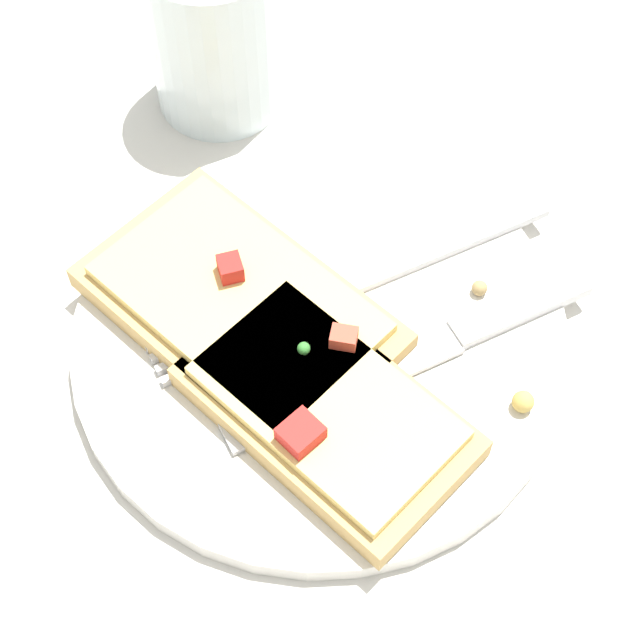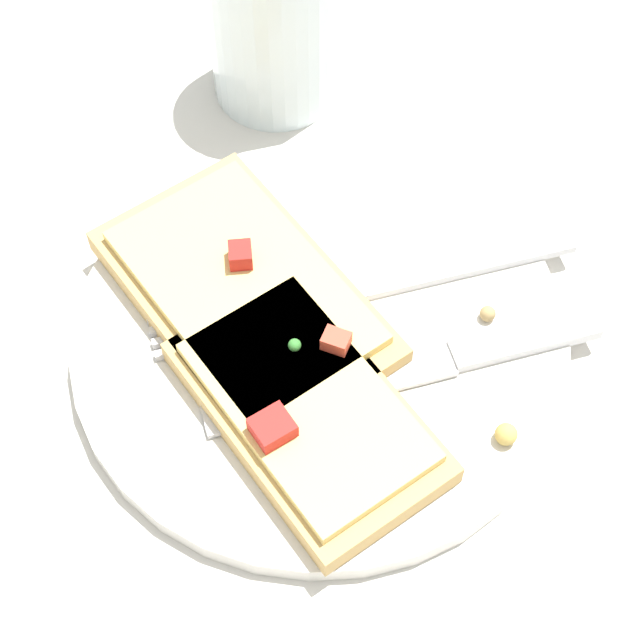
{
  "view_description": "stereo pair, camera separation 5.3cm",
  "coord_description": "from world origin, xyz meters",
  "px_view_note": "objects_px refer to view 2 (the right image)",
  "views": [
    {
      "loc": [
        0.15,
        0.24,
        0.47
      ],
      "look_at": [
        0.0,
        0.0,
        0.02
      ],
      "focal_mm": 60.0,
      "sensor_mm": 36.0,
      "label": 1
    },
    {
      "loc": [
        0.1,
        0.27,
        0.47
      ],
      "look_at": [
        0.0,
        0.0,
        0.02
      ],
      "focal_mm": 60.0,
      "sensor_mm": 36.0,
      "label": 2
    }
  ],
  "objects_px": {
    "plate": "(320,337)",
    "pizza_slice_main": "(244,294)",
    "drinking_glass": "(274,21)",
    "pizza_slice_corner": "(307,409)",
    "knife": "(436,362)",
    "fork": "(343,294)"
  },
  "relations": [
    {
      "from": "fork",
      "to": "pizza_slice_corner",
      "type": "height_order",
      "value": "pizza_slice_corner"
    },
    {
      "from": "plate",
      "to": "knife",
      "type": "relative_size",
      "value": 1.24
    },
    {
      "from": "pizza_slice_corner",
      "to": "knife",
      "type": "bearing_deg",
      "value": 79.51
    },
    {
      "from": "plate",
      "to": "fork",
      "type": "relative_size",
      "value": 1.11
    },
    {
      "from": "pizza_slice_main",
      "to": "pizza_slice_corner",
      "type": "relative_size",
      "value": 1.15
    },
    {
      "from": "drinking_glass",
      "to": "fork",
      "type": "bearing_deg",
      "value": 82.79
    },
    {
      "from": "pizza_slice_main",
      "to": "pizza_slice_corner",
      "type": "bearing_deg",
      "value": 170.07
    },
    {
      "from": "fork",
      "to": "pizza_slice_corner",
      "type": "bearing_deg",
      "value": 60.09
    },
    {
      "from": "knife",
      "to": "pizza_slice_main",
      "type": "relative_size",
      "value": 1.16
    },
    {
      "from": "knife",
      "to": "plate",
      "type": "bearing_deg",
      "value": -34.71
    },
    {
      "from": "plate",
      "to": "drinking_glass",
      "type": "xyz_separation_m",
      "value": [
        -0.04,
        -0.18,
        0.05
      ]
    },
    {
      "from": "knife",
      "to": "drinking_glass",
      "type": "bearing_deg",
      "value": -83.35
    },
    {
      "from": "pizza_slice_main",
      "to": "pizza_slice_corner",
      "type": "height_order",
      "value": "pizza_slice_main"
    },
    {
      "from": "plate",
      "to": "drinking_glass",
      "type": "height_order",
      "value": "drinking_glass"
    },
    {
      "from": "drinking_glass",
      "to": "pizza_slice_main",
      "type": "bearing_deg",
      "value": 65.39
    },
    {
      "from": "pizza_slice_main",
      "to": "plate",
      "type": "bearing_deg",
      "value": -148.39
    },
    {
      "from": "plate",
      "to": "pizza_slice_main",
      "type": "xyz_separation_m",
      "value": [
        0.03,
        -0.03,
        0.02
      ]
    },
    {
      "from": "plate",
      "to": "pizza_slice_main",
      "type": "height_order",
      "value": "pizza_slice_main"
    },
    {
      "from": "fork",
      "to": "knife",
      "type": "relative_size",
      "value": 1.12
    },
    {
      "from": "pizza_slice_main",
      "to": "drinking_glass",
      "type": "relative_size",
      "value": 1.72
    },
    {
      "from": "plate",
      "to": "knife",
      "type": "bearing_deg",
      "value": 140.75
    },
    {
      "from": "plate",
      "to": "knife",
      "type": "xyz_separation_m",
      "value": [
        -0.05,
        0.04,
        0.01
      ]
    }
  ]
}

